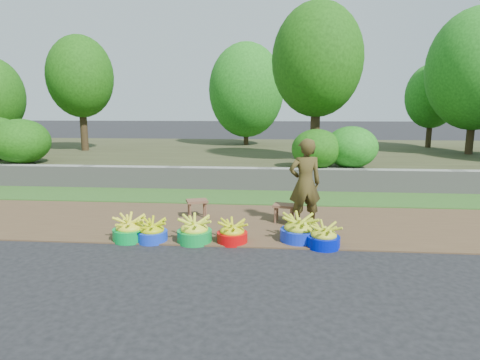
# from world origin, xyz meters

# --- Properties ---
(ground_plane) EXTENTS (120.00, 120.00, 0.00)m
(ground_plane) POSITION_xyz_m (0.00, 0.00, 0.00)
(ground_plane) COLOR black
(ground_plane) RESTS_ON ground
(dirt_shoulder) EXTENTS (80.00, 2.50, 0.02)m
(dirt_shoulder) POSITION_xyz_m (0.00, 1.25, 0.01)
(dirt_shoulder) COLOR #503B26
(dirt_shoulder) RESTS_ON ground
(grass_verge) EXTENTS (80.00, 1.50, 0.04)m
(grass_verge) POSITION_xyz_m (0.00, 3.25, 0.02)
(grass_verge) COLOR #305D20
(grass_verge) RESTS_ON ground
(retaining_wall) EXTENTS (80.00, 0.35, 0.55)m
(retaining_wall) POSITION_xyz_m (0.00, 4.10, 0.28)
(retaining_wall) COLOR gray
(retaining_wall) RESTS_ON ground
(earth_bank) EXTENTS (80.00, 10.00, 0.50)m
(earth_bank) POSITION_xyz_m (0.00, 9.00, 0.25)
(earth_bank) COLOR #393C21
(earth_bank) RESTS_ON ground
(vegetation) EXTENTS (34.61, 8.56, 4.58)m
(vegetation) POSITION_xyz_m (-0.57, 7.83, 2.68)
(vegetation) COLOR #312514
(vegetation) RESTS_ON earth_bank
(basin_a) EXTENTS (0.50, 0.50, 0.37)m
(basin_a) POSITION_xyz_m (-1.93, 0.19, 0.17)
(basin_a) COLOR #009837
(basin_a) RESTS_ON ground
(basin_b) EXTENTS (0.45, 0.45, 0.34)m
(basin_b) POSITION_xyz_m (-1.57, 0.17, 0.15)
(basin_b) COLOR #1336D0
(basin_b) RESTS_ON ground
(basin_c) EXTENTS (0.51, 0.51, 0.38)m
(basin_c) POSITION_xyz_m (-0.94, 0.19, 0.17)
(basin_c) COLOR #099135
(basin_c) RESTS_ON ground
(basin_d) EXTENTS (0.45, 0.45, 0.34)m
(basin_d) POSITION_xyz_m (-0.38, 0.21, 0.15)
(basin_d) COLOR red
(basin_d) RESTS_ON ground
(basin_e) EXTENTS (0.54, 0.54, 0.40)m
(basin_e) POSITION_xyz_m (0.60, 0.34, 0.18)
(basin_e) COLOR #102BCF
(basin_e) RESTS_ON ground
(basin_f) EXTENTS (0.47, 0.47, 0.35)m
(basin_f) POSITION_xyz_m (0.94, 0.13, 0.16)
(basin_f) COLOR #0010B5
(basin_f) RESTS_ON ground
(stool_left) EXTENTS (0.44, 0.39, 0.32)m
(stool_left) POSITION_xyz_m (-1.15, 1.48, 0.28)
(stool_left) COLOR brown
(stool_left) RESTS_ON dirt_shoulder
(stool_right) EXTENTS (0.41, 0.34, 0.32)m
(stool_right) POSITION_xyz_m (0.40, 1.30, 0.27)
(stool_right) COLOR brown
(stool_right) RESTS_ON dirt_shoulder
(vendor_woman) EXTENTS (0.60, 0.46, 1.47)m
(vendor_woman) POSITION_xyz_m (0.72, 1.03, 0.75)
(vendor_woman) COLOR black
(vendor_woman) RESTS_ON dirt_shoulder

